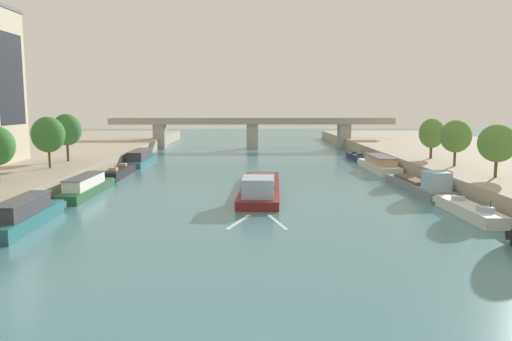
{
  "coord_description": "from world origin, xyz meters",
  "views": [
    {
      "loc": [
        -1.13,
        -18.03,
        10.85
      ],
      "look_at": [
        0.0,
        48.35,
        1.9
      ],
      "focal_mm": 34.74,
      "sensor_mm": 36.0,
      "label": 1
    }
  ],
  "objects_px": {
    "tree_right_third": "(497,143)",
    "tree_right_nearest": "(456,136)",
    "moored_boat_left_downstream": "(26,215)",
    "moored_boat_left_end": "(87,187)",
    "moored_boat_right_near": "(379,164)",
    "tree_right_end_of_row": "(432,133)",
    "tree_left_end_of_row": "(67,130)",
    "moored_boat_left_far": "(120,172)",
    "bridge_far": "(252,129)",
    "moored_boat_right_upstream": "(468,210)",
    "moored_boat_right_end": "(421,184)",
    "moored_boat_right_far": "(356,157)",
    "moored_boat_left_near": "(141,158)",
    "barge_midriver": "(260,187)",
    "tree_left_by_lamp": "(48,135)"
  },
  "relations": [
    {
      "from": "moored_boat_right_near",
      "to": "moored_boat_left_far",
      "type": "bearing_deg",
      "value": -171.72
    },
    {
      "from": "moored_boat_right_end",
      "to": "tree_right_third",
      "type": "xyz_separation_m",
      "value": [
        7.01,
        -4.44,
        5.47
      ]
    },
    {
      "from": "moored_boat_left_downstream",
      "to": "moored_boat_right_upstream",
      "type": "xyz_separation_m",
      "value": [
        41.02,
        3.69,
        -0.54
      ]
    },
    {
      "from": "moored_boat_left_far",
      "to": "moored_boat_right_far",
      "type": "bearing_deg",
      "value": 28.34
    },
    {
      "from": "moored_boat_right_far",
      "to": "barge_midriver",
      "type": "bearing_deg",
      "value": -118.29
    },
    {
      "from": "moored_boat_left_far",
      "to": "tree_right_nearest",
      "type": "bearing_deg",
      "value": -8.76
    },
    {
      "from": "tree_left_end_of_row",
      "to": "bridge_far",
      "type": "bearing_deg",
      "value": 59.88
    },
    {
      "from": "tree_right_nearest",
      "to": "moored_boat_right_upstream",
      "type": "bearing_deg",
      "value": -109.0
    },
    {
      "from": "moored_boat_left_downstream",
      "to": "moored_boat_right_end",
      "type": "relative_size",
      "value": 0.8
    },
    {
      "from": "moored_boat_right_end",
      "to": "barge_midriver",
      "type": "bearing_deg",
      "value": -175.96
    },
    {
      "from": "moored_boat_right_near",
      "to": "tree_right_nearest",
      "type": "height_order",
      "value": "tree_right_nearest"
    },
    {
      "from": "moored_boat_left_far",
      "to": "tree_left_end_of_row",
      "type": "relative_size",
      "value": 1.74
    },
    {
      "from": "tree_right_end_of_row",
      "to": "tree_right_third",
      "type": "bearing_deg",
      "value": -89.56
    },
    {
      "from": "tree_left_end_of_row",
      "to": "tree_right_end_of_row",
      "type": "height_order",
      "value": "tree_left_end_of_row"
    },
    {
      "from": "moored_boat_right_end",
      "to": "tree_right_nearest",
      "type": "distance_m",
      "value": 10.53
    },
    {
      "from": "bridge_far",
      "to": "tree_right_third",
      "type": "bearing_deg",
      "value": -67.1
    },
    {
      "from": "tree_left_by_lamp",
      "to": "bridge_far",
      "type": "relative_size",
      "value": 0.1
    },
    {
      "from": "moored_boat_left_end",
      "to": "tree_left_end_of_row",
      "type": "height_order",
      "value": "tree_left_end_of_row"
    },
    {
      "from": "moored_boat_left_downstream",
      "to": "moored_boat_right_near",
      "type": "relative_size",
      "value": 0.84
    },
    {
      "from": "moored_boat_right_end",
      "to": "moored_boat_right_far",
      "type": "xyz_separation_m",
      "value": [
        -0.48,
        35.16,
        -0.3
      ]
    },
    {
      "from": "tree_left_end_of_row",
      "to": "tree_right_end_of_row",
      "type": "distance_m",
      "value": 55.3
    },
    {
      "from": "moored_boat_right_end",
      "to": "tree_left_by_lamp",
      "type": "relative_size",
      "value": 2.44
    },
    {
      "from": "barge_midriver",
      "to": "moored_boat_left_downstream",
      "type": "xyz_separation_m",
      "value": [
        -21.1,
        -16.11,
        0.27
      ]
    },
    {
      "from": "moored_boat_left_end",
      "to": "tree_right_end_of_row",
      "type": "height_order",
      "value": "tree_right_end_of_row"
    },
    {
      "from": "barge_midriver",
      "to": "tree_right_nearest",
      "type": "bearing_deg",
      "value": 15.52
    },
    {
      "from": "barge_midriver",
      "to": "moored_boat_left_far",
      "type": "xyz_separation_m",
      "value": [
        -20.79,
        14.76,
        -0.18
      ]
    },
    {
      "from": "tree_right_third",
      "to": "tree_right_end_of_row",
      "type": "height_order",
      "value": "tree_right_end_of_row"
    },
    {
      "from": "moored_boat_right_near",
      "to": "tree_right_nearest",
      "type": "relative_size",
      "value": 2.52
    },
    {
      "from": "moored_boat_right_near",
      "to": "tree_right_third",
      "type": "distance_m",
      "value": 25.34
    },
    {
      "from": "moored_boat_right_end",
      "to": "tree_right_end_of_row",
      "type": "relative_size",
      "value": 2.67
    },
    {
      "from": "tree_left_end_of_row",
      "to": "moored_boat_right_far",
      "type": "bearing_deg",
      "value": 24.96
    },
    {
      "from": "tree_right_third",
      "to": "moored_boat_left_near",
      "type": "bearing_deg",
      "value": 145.01
    },
    {
      "from": "barge_midriver",
      "to": "moored_boat_right_far",
      "type": "distance_m",
      "value": 41.55
    },
    {
      "from": "moored_boat_right_end",
      "to": "moored_boat_right_near",
      "type": "distance_m",
      "value": 19.27
    },
    {
      "from": "moored_boat_left_downstream",
      "to": "moored_boat_left_end",
      "type": "bearing_deg",
      "value": 89.14
    },
    {
      "from": "tree_right_third",
      "to": "tree_right_nearest",
      "type": "distance_m",
      "value": 10.45
    },
    {
      "from": "moored_boat_left_end",
      "to": "moored_boat_right_near",
      "type": "bearing_deg",
      "value": 27.26
    },
    {
      "from": "moored_boat_right_upstream",
      "to": "moored_boat_right_end",
      "type": "bearing_deg",
      "value": 89.01
    },
    {
      "from": "moored_boat_left_far",
      "to": "tree_right_end_of_row",
      "type": "bearing_deg",
      "value": 2.64
    },
    {
      "from": "moored_boat_left_downstream",
      "to": "moored_boat_left_end",
      "type": "height_order",
      "value": "moored_boat_left_downstream"
    },
    {
      "from": "moored_boat_left_end",
      "to": "tree_right_end_of_row",
      "type": "xyz_separation_m",
      "value": [
        47.88,
        17.31,
        5.32
      ]
    },
    {
      "from": "tree_right_end_of_row",
      "to": "bridge_far",
      "type": "relative_size",
      "value": 0.09
    },
    {
      "from": "moored_boat_right_upstream",
      "to": "tree_left_by_lamp",
      "type": "height_order",
      "value": "tree_left_by_lamp"
    },
    {
      "from": "tree_right_third",
      "to": "barge_midriver",
      "type": "bearing_deg",
      "value": 173.68
    },
    {
      "from": "moored_boat_left_near",
      "to": "tree_left_end_of_row",
      "type": "distance_m",
      "value": 18.9
    },
    {
      "from": "barge_midriver",
      "to": "moored_boat_left_near",
      "type": "xyz_separation_m",
      "value": [
        -21.03,
        30.73,
        0.21
      ]
    },
    {
      "from": "tree_right_end_of_row",
      "to": "tree_left_end_of_row",
      "type": "bearing_deg",
      "value": -177.24
    },
    {
      "from": "tree_right_third",
      "to": "moored_boat_left_downstream",
      "type": "bearing_deg",
      "value": -164.82
    },
    {
      "from": "tree_right_third",
      "to": "moored_boat_right_near",
      "type": "bearing_deg",
      "value": 106.94
    },
    {
      "from": "moored_boat_right_end",
      "to": "moored_boat_right_near",
      "type": "relative_size",
      "value": 1.05
    }
  ]
}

